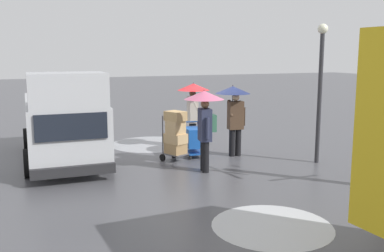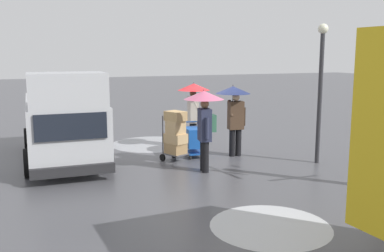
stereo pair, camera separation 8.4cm
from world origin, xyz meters
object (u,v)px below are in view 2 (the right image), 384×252
Objects in this scene: street_lamp at (321,79)px; pedestrian_black_side at (193,100)px; pedestrian_pink_side at (204,112)px; pedestrian_white_side at (234,104)px; hand_dolly_boxes at (175,134)px; shopping_cart_vendor at (195,138)px; cargo_van_parked_right at (64,121)px.

pedestrian_black_side is at bearing -53.11° from street_lamp.
pedestrian_pink_side is at bearing -7.76° from street_lamp.
pedestrian_black_side is at bearing -68.23° from pedestrian_white_side.
street_lamp is (-3.63, 1.73, 1.58)m from hand_dolly_boxes.
street_lamp is (-2.43, 3.24, 0.79)m from pedestrian_black_side.
shopping_cart_vendor is at bearing -17.46° from pedestrian_white_side.
pedestrian_pink_side is 1.00× the size of pedestrian_black_side.
pedestrian_pink_side reaches higher than hand_dolly_boxes.
cargo_van_parked_right is 3.74× the size of hand_dolly_boxes.
pedestrian_black_side is (-4.13, -0.27, 0.41)m from cargo_van_parked_right.
pedestrian_white_side is (-1.51, -1.20, 0.01)m from pedestrian_pink_side.
shopping_cart_vendor is 1.56m from pedestrian_white_side.
street_lamp reaches higher than shopping_cart_vendor.
pedestrian_black_side is (-0.88, -2.79, 0.01)m from pedestrian_pink_side.
hand_dolly_boxes is at bearing 20.55° from shopping_cart_vendor.
pedestrian_pink_side is (0.39, 1.55, 1.00)m from shopping_cart_vendor.
pedestrian_white_side reaches higher than hand_dolly_boxes.
street_lamp reaches higher than pedestrian_black_side.
street_lamp is (-6.55, 2.96, 1.19)m from cargo_van_parked_right.
hand_dolly_boxes is at bearing 51.36° from pedestrian_black_side.
hand_dolly_boxes is (-2.92, 1.23, -0.39)m from cargo_van_parked_right.
street_lamp is at bearing 155.68° from cargo_van_parked_right.
shopping_cart_vendor is 0.70× the size of hand_dolly_boxes.
shopping_cart_vendor is 1.89m from pedestrian_pink_side.
pedestrian_black_side is at bearing -111.61° from shopping_cart_vendor.
cargo_van_parked_right is 4.15m from pedestrian_black_side.
pedestrian_pink_side is 2.92m from pedestrian_black_side.
cargo_van_parked_right reaches higher than hand_dolly_boxes.
hand_dolly_boxes is at bearing -2.71° from pedestrian_white_side.
shopping_cart_vendor is at bearing -104.07° from pedestrian_pink_side.
cargo_van_parked_right is 4.12m from pedestrian_pink_side.
pedestrian_white_side is 0.56× the size of street_lamp.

